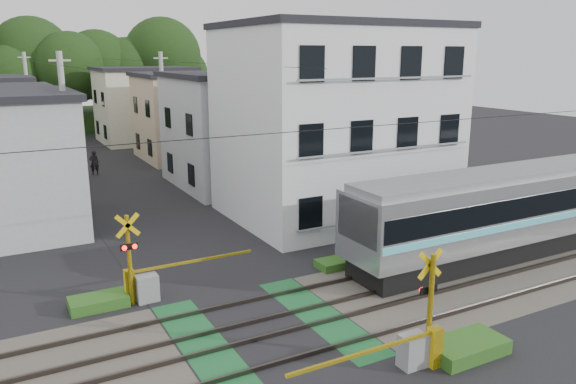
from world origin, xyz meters
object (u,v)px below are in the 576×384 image
apartment_block (335,122)px  crossing_signal_far (144,281)px  commuter_train (526,206)px  pedestrian (94,163)px  crossing_signal_near (417,342)px

apartment_block → crossing_signal_far: bearing=-152.2°
commuter_train → pedestrian: bearing=118.6°
apartment_block → pedestrian: apartment_block is taller
commuter_train → crossing_signal_far: commuter_train is taller
commuter_train → apartment_block: bearing=115.5°
commuter_train → crossing_signal_far: bearing=170.7°
crossing_signal_far → pedestrian: (2.14, 21.22, 0.11)m
apartment_block → crossing_signal_near: bearing=-114.2°
commuter_train → crossing_signal_near: commuter_train is taller
commuter_train → apartment_block: 9.61m
crossing_signal_near → apartment_block: size_ratio=0.46×
crossing_signal_near → apartment_block: (5.91, 13.15, 3.94)m
crossing_signal_near → apartment_block: apartment_block is taller
apartment_block → pedestrian: 18.21m
crossing_signal_far → pedestrian: crossing_signal_far is taller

